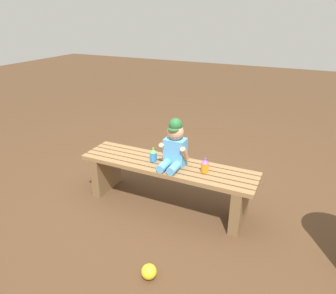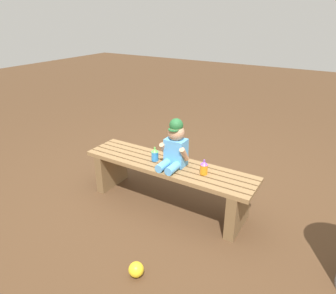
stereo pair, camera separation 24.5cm
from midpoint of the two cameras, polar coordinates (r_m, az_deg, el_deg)
The scene contains 6 objects.
ground_plane at distance 2.79m, azimuth 2.52°, elevation -10.52°, with size 16.00×16.00×0.00m, color #4C331E.
park_bench at distance 2.65m, azimuth 2.63°, elevation -5.69°, with size 1.52×0.36×0.40m.
child_figure at distance 2.49m, azimuth 4.11°, elevation 0.13°, with size 0.23×0.27×0.40m.
sippy_cup_left at distance 2.61m, azimuth 0.23°, elevation -1.42°, with size 0.06×0.06×0.12m.
sippy_cup_right at distance 2.43m, azimuth 9.58°, elevation -3.83°, with size 0.06×0.06×0.12m.
toy_ball at distance 2.13m, azimuth -2.42°, elevation -21.91°, with size 0.10×0.10×0.10m, color yellow.
Camera 2 is at (1.20, -1.97, 1.58)m, focal length 32.82 mm.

